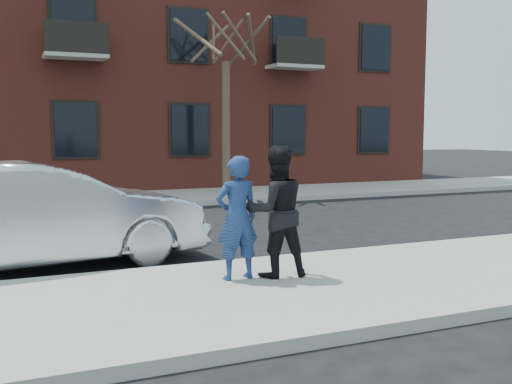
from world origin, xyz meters
name	(u,v)px	position (x,y,z in m)	size (l,w,h in m)	color
ground	(201,303)	(0.00, 0.00, 0.00)	(100.00, 100.00, 0.00)	black
near_sidewalk	(207,302)	(0.00, -0.25, 0.07)	(50.00, 3.50, 0.15)	gray
near_curb	(168,271)	(0.00, 1.55, 0.07)	(50.00, 0.10, 0.15)	#999691
far_sidewalk	(82,201)	(0.00, 11.25, 0.07)	(50.00, 3.50, 0.15)	gray
far_curb	(91,209)	(0.00, 9.45, 0.07)	(50.00, 0.10, 0.15)	#999691
apartment_building	(106,32)	(2.00, 18.00, 6.16)	(24.30, 10.30, 12.30)	maroon
street_tree	(225,23)	(4.50, 11.00, 5.52)	(3.60, 3.60, 6.80)	#382921
silver_sedan	(41,216)	(-1.68, 2.80, 0.84)	(1.77, 5.07, 1.67)	#B7BABF
man_hoodie	(237,218)	(0.65, 0.41, 0.99)	(0.63, 0.50, 1.68)	navy
man_peacoat	(276,212)	(1.21, 0.35, 1.05)	(0.93, 0.75, 1.80)	black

